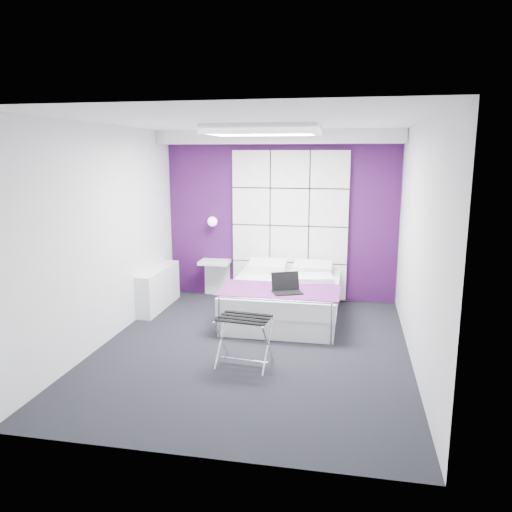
# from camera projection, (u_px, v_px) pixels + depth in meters

# --- Properties ---
(floor) EXTENTS (4.40, 4.40, 0.00)m
(floor) POSITION_uv_depth(u_px,v_px,m) (253.00, 348.00, 5.90)
(floor) COLOR black
(floor) RESTS_ON ground
(ceiling) EXTENTS (4.40, 4.40, 0.00)m
(ceiling) POSITION_uv_depth(u_px,v_px,m) (253.00, 121.00, 5.38)
(ceiling) COLOR white
(ceiling) RESTS_ON wall_back
(wall_back) EXTENTS (3.60, 0.00, 3.60)m
(wall_back) POSITION_uv_depth(u_px,v_px,m) (281.00, 217.00, 7.75)
(wall_back) COLOR silver
(wall_back) RESTS_ON floor
(wall_left) EXTENTS (0.00, 4.40, 4.40)m
(wall_left) POSITION_uv_depth(u_px,v_px,m) (106.00, 235.00, 5.97)
(wall_left) COLOR silver
(wall_left) RESTS_ON floor
(wall_right) EXTENTS (0.00, 4.40, 4.40)m
(wall_right) POSITION_uv_depth(u_px,v_px,m) (419.00, 246.00, 5.30)
(wall_right) COLOR silver
(wall_right) RESTS_ON floor
(accent_wall) EXTENTS (3.58, 0.02, 2.58)m
(accent_wall) POSITION_uv_depth(u_px,v_px,m) (280.00, 217.00, 7.75)
(accent_wall) COLOR #3A0F43
(accent_wall) RESTS_ON wall_back
(soffit) EXTENTS (3.58, 0.50, 0.20)m
(soffit) POSITION_uv_depth(u_px,v_px,m) (279.00, 137.00, 7.27)
(soffit) COLOR white
(soffit) RESTS_ON wall_back
(headboard) EXTENTS (1.80, 0.08, 2.30)m
(headboard) POSITION_uv_depth(u_px,v_px,m) (290.00, 226.00, 7.70)
(headboard) COLOR silver
(headboard) RESTS_ON wall_back
(skylight) EXTENTS (1.36, 0.86, 0.12)m
(skylight) POSITION_uv_depth(u_px,v_px,m) (263.00, 129.00, 5.96)
(skylight) COLOR white
(skylight) RESTS_ON ceiling
(wall_lamp) EXTENTS (0.15, 0.15, 0.15)m
(wall_lamp) POSITION_uv_depth(u_px,v_px,m) (213.00, 221.00, 7.83)
(wall_lamp) COLOR white
(wall_lamp) RESTS_ON wall_back
(radiator) EXTENTS (0.22, 1.20, 0.60)m
(radiator) POSITION_uv_depth(u_px,v_px,m) (159.00, 288.00, 7.40)
(radiator) COLOR white
(radiator) RESTS_ON floor
(bed) EXTENTS (1.55, 1.86, 0.66)m
(bed) POSITION_uv_depth(u_px,v_px,m) (284.00, 298.00, 6.97)
(bed) COLOR white
(bed) RESTS_ON floor
(nightstand) EXTENTS (0.47, 0.36, 0.05)m
(nightstand) POSITION_uv_depth(u_px,v_px,m) (215.00, 262.00, 7.92)
(nightstand) COLOR white
(nightstand) RESTS_ON wall_back
(luggage_rack) EXTENTS (0.55, 0.41, 0.54)m
(luggage_rack) POSITION_uv_depth(u_px,v_px,m) (244.00, 341.00, 5.38)
(luggage_rack) COLOR silver
(luggage_rack) RESTS_ON floor
(laptop) EXTENTS (0.36, 0.26, 0.26)m
(laptop) POSITION_uv_depth(u_px,v_px,m) (288.00, 288.00, 6.36)
(laptop) COLOR black
(laptop) RESTS_ON bed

